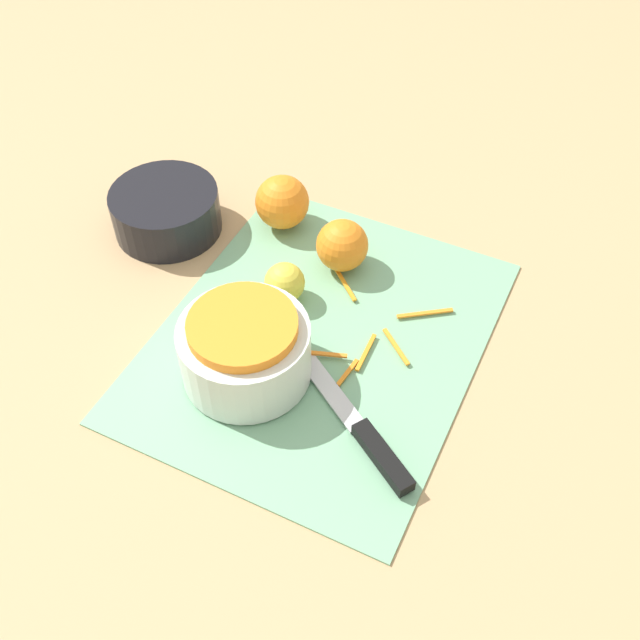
{
  "coord_description": "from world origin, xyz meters",
  "views": [
    {
      "loc": [
        -0.54,
        -0.26,
        0.71
      ],
      "look_at": [
        0.0,
        0.0,
        0.04
      ],
      "focal_mm": 42.0,
      "sensor_mm": 36.0,
      "label": 1
    }
  ],
  "objects_px": {
    "bowl_speckled": "(245,348)",
    "lemon": "(285,283)",
    "knife": "(367,437)",
    "orange_left": "(282,202)",
    "orange_right": "(342,245)",
    "bowl_dark": "(166,211)"
  },
  "relations": [
    {
      "from": "bowl_speckled",
      "to": "lemon",
      "type": "xyz_separation_m",
      "value": [
        0.13,
        0.02,
        -0.02
      ]
    },
    {
      "from": "bowl_speckled",
      "to": "orange_left",
      "type": "relative_size",
      "value": 2.02
    },
    {
      "from": "orange_left",
      "to": "orange_right",
      "type": "height_order",
      "value": "orange_left"
    },
    {
      "from": "lemon",
      "to": "knife",
      "type": "bearing_deg",
      "value": -130.2
    },
    {
      "from": "bowl_dark",
      "to": "orange_right",
      "type": "relative_size",
      "value": 2.16
    },
    {
      "from": "bowl_speckled",
      "to": "lemon",
      "type": "height_order",
      "value": "bowl_speckled"
    },
    {
      "from": "bowl_dark",
      "to": "orange_left",
      "type": "height_order",
      "value": "orange_left"
    },
    {
      "from": "orange_left",
      "to": "lemon",
      "type": "height_order",
      "value": "orange_left"
    },
    {
      "from": "orange_left",
      "to": "bowl_dark",
      "type": "bearing_deg",
      "value": 117.43
    },
    {
      "from": "orange_left",
      "to": "orange_right",
      "type": "xyz_separation_m",
      "value": [
        -0.04,
        -0.11,
        -0.0
      ]
    },
    {
      "from": "orange_right",
      "to": "bowl_speckled",
      "type": "bearing_deg",
      "value": 173.63
    },
    {
      "from": "bowl_speckled",
      "to": "orange_right",
      "type": "xyz_separation_m",
      "value": [
        0.21,
        -0.02,
        -0.01
      ]
    },
    {
      "from": "bowl_dark",
      "to": "lemon",
      "type": "bearing_deg",
      "value": -103.73
    },
    {
      "from": "bowl_speckled",
      "to": "orange_right",
      "type": "distance_m",
      "value": 0.22
    },
    {
      "from": "knife",
      "to": "orange_left",
      "type": "height_order",
      "value": "orange_left"
    },
    {
      "from": "knife",
      "to": "orange_right",
      "type": "bearing_deg",
      "value": -26.22
    },
    {
      "from": "bowl_speckled",
      "to": "lemon",
      "type": "relative_size",
      "value": 2.91
    },
    {
      "from": "orange_left",
      "to": "lemon",
      "type": "xyz_separation_m",
      "value": [
        -0.13,
        -0.07,
        -0.01
      ]
    },
    {
      "from": "knife",
      "to": "lemon",
      "type": "xyz_separation_m",
      "value": [
        0.15,
        0.18,
        0.02
      ]
    },
    {
      "from": "bowl_dark",
      "to": "knife",
      "type": "distance_m",
      "value": 0.45
    },
    {
      "from": "orange_left",
      "to": "bowl_speckled",
      "type": "bearing_deg",
      "value": -161.26
    },
    {
      "from": "bowl_speckled",
      "to": "lemon",
      "type": "bearing_deg",
      "value": 7.34
    }
  ]
}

